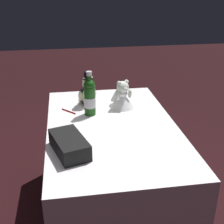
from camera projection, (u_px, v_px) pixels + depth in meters
ground_plane at (112, 213)px, 2.45m from camera, size 12.00×12.00×0.00m
reception_table at (112, 172)px, 2.29m from camera, size 1.43×0.88×0.78m
teddy_bear_groom at (87, 92)px, 2.42m from camera, size 0.15×0.15×0.27m
teddy_bear_bride at (122, 96)px, 2.39m from camera, size 0.23×0.20×0.22m
champagne_bottle at (90, 97)px, 2.24m from camera, size 0.08×0.08×0.33m
signing_pen at (69, 111)px, 2.33m from camera, size 0.12×0.11×0.01m
gift_case_black at (69, 145)px, 1.79m from camera, size 0.34×0.24×0.10m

